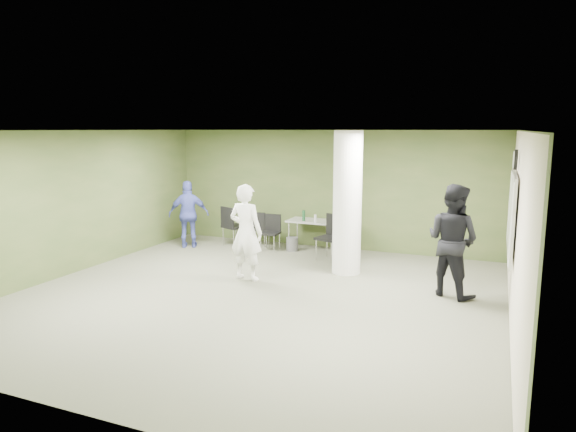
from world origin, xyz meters
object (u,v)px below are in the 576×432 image
at_px(folding_table, 319,223).
at_px(man_blue, 189,214).
at_px(chair_back_left, 232,223).
at_px(man_black, 452,240).
at_px(woman_white, 246,232).

xyz_separation_m(folding_table, man_blue, (-3.02, -0.84, 0.14)).
bearing_deg(chair_back_left, man_blue, 51.01).
bearing_deg(man_black, man_blue, 14.30).
bearing_deg(woman_white, chair_back_left, -52.54).
height_order(chair_back_left, man_blue, man_blue).
bearing_deg(man_blue, woman_white, 114.09).
height_order(folding_table, woman_white, woman_white).
xyz_separation_m(woman_white, man_blue, (-2.49, 1.88, -0.11)).
distance_m(man_black, man_blue, 6.31).
relative_size(chair_back_left, man_blue, 0.61).
bearing_deg(folding_table, man_black, -34.49).
relative_size(folding_table, chair_back_left, 1.55).
bearing_deg(folding_table, woman_white, -100.09).
distance_m(woman_white, man_blue, 3.12).
xyz_separation_m(folding_table, chair_back_left, (-2.12, -0.36, -0.09)).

